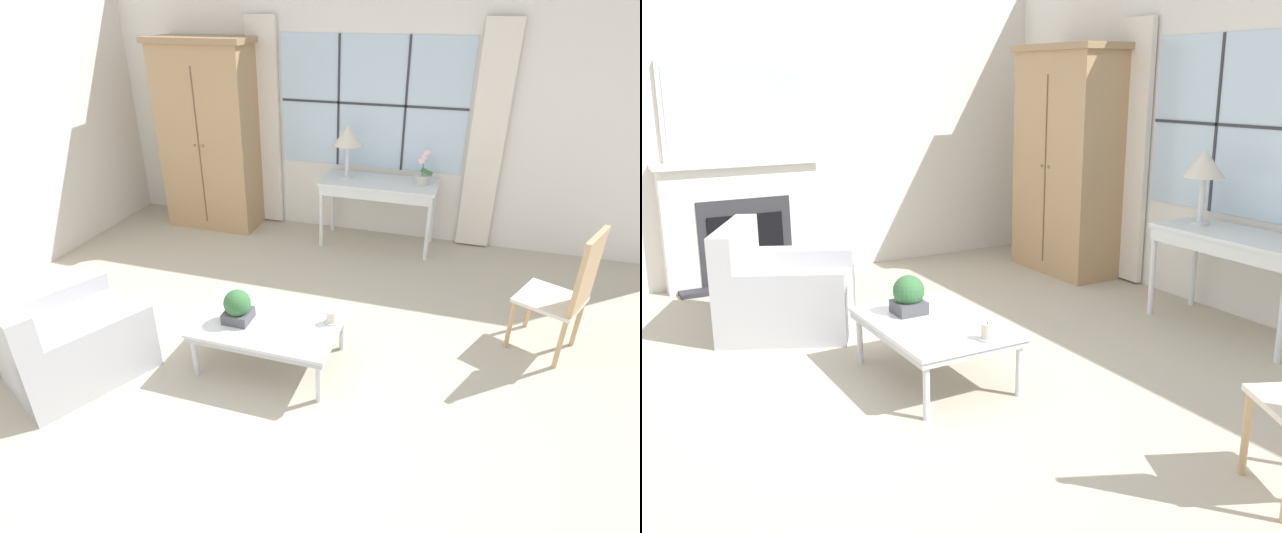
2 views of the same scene
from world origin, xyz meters
The scene contains 11 objects.
ground_plane centered at (0.00, 0.00, 0.00)m, with size 14.00×14.00×0.00m, color #B2A893.
wall_back_windowed centered at (0.00, 3.02, 1.39)m, with size 7.20×0.14×2.80m.
wall_left centered at (-3.03, 0.60, 1.40)m, with size 0.06×7.20×2.80m, color silver.
fireplace centered at (-2.91, -0.11, 0.65)m, with size 0.34×1.44×1.96m.
armoire centered at (-1.81, 2.69, 1.07)m, with size 1.14×0.58×2.12m.
console_table centered at (0.19, 2.67, 0.66)m, with size 1.24×0.55×0.74m.
table_lamp centered at (-0.17, 2.67, 1.19)m, with size 0.31×0.31×0.57m.
armchair_upholstered centered at (-1.55, -0.16, 0.26)m, with size 1.21×1.21×0.79m.
coffee_table centered at (-0.15, 0.36, 0.34)m, with size 1.04×0.71×0.38m.
potted_plant_small centered at (-0.36, 0.29, 0.50)m, with size 0.20×0.20×0.25m.
pillar_candle centered at (0.29, 0.47, 0.42)m, with size 0.10×0.10×0.11m.
Camera 2 is at (3.50, -1.58, 1.81)m, focal length 40.00 mm.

